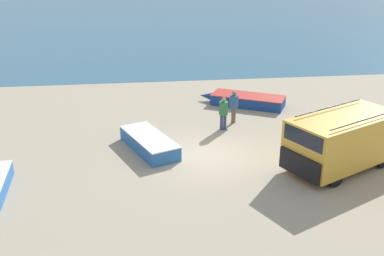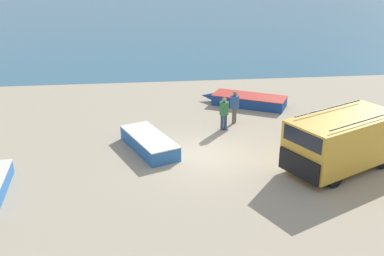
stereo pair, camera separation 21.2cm
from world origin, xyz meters
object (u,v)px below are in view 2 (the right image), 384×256
Objects in this scene: fishing_rowboat_2 at (148,141)px; fisherman_1 at (224,111)px; fishing_rowboat_1 at (246,100)px; parked_van at (342,140)px; fisherman_0 at (235,104)px.

fishing_rowboat_2 is 4.21m from fisherman_1.
fishing_rowboat_1 is at bearing 149.22° from fisherman_1.
fisherman_0 is at bearing -86.20° from parked_van.
fisherman_1 is at bearing -76.32° from parked_van.
fisherman_0 is 1.02× the size of fisherman_1.
fisherman_1 is at bearing 86.68° from fisherman_0.
fishing_rowboat_1 is (-1.94, 8.21, -0.91)m from parked_van.
fishing_rowboat_2 reaches higher than fishing_rowboat_1.
fisherman_0 is 1.11m from fisherman_1.
fisherman_1 reaches higher than fishing_rowboat_2.
fishing_rowboat_2 is at bearing 71.33° from fishing_rowboat_1.
fishing_rowboat_2 is 2.63× the size of fisherman_1.
fisherman_0 is at bearing -81.72° from fishing_rowboat_2.
fisherman_1 is (3.75, 1.79, 0.67)m from fishing_rowboat_2.
fisherman_1 is (-0.70, -0.87, -0.02)m from fisherman_0.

